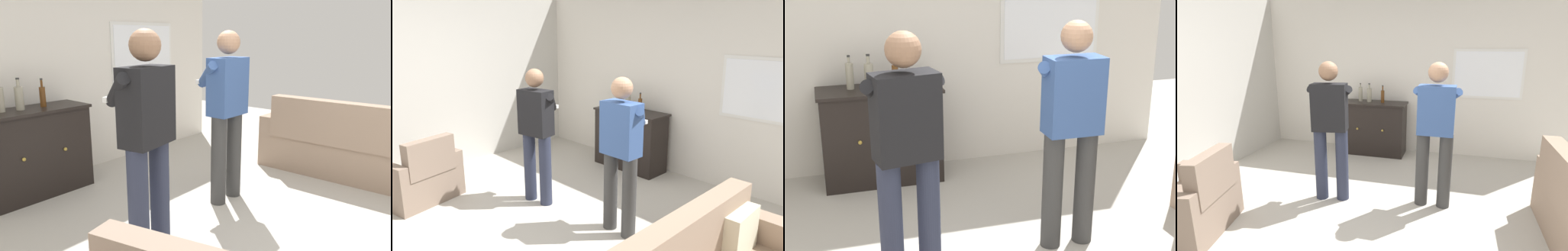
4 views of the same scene
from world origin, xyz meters
The scene contains 9 objects.
ground centered at (0.00, 0.00, 0.00)m, with size 10.40×10.40×0.00m, color #B2ADA3.
wall_back_with_window centered at (0.03, 2.66, 1.40)m, with size 5.20×0.15×2.80m.
couch centered at (2.00, -0.20, 0.35)m, with size 0.57×2.41×0.92m.
sideboard_cabinet centered at (-0.53, 2.30, 0.46)m, with size 1.14×0.49×0.91m.
bottle_wine_green centered at (-0.78, 2.36, 1.04)m, with size 0.07×0.07×0.31m.
bottle_liquor_amber centered at (-0.38, 2.32, 1.02)m, with size 0.06×0.06×0.29m.
bottle_spirits_clear centered at (-0.61, 2.32, 1.04)m, with size 0.08×0.08×0.32m.
person_standing_left centered at (-0.57, 0.55, 0.94)m, with size 0.55×0.51×1.68m.
person_standing_right centered at (0.64, 0.71, 0.94)m, with size 0.56×0.48×1.68m.
Camera 1 is at (-2.35, -1.38, 1.63)m, focal length 35.00 mm.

